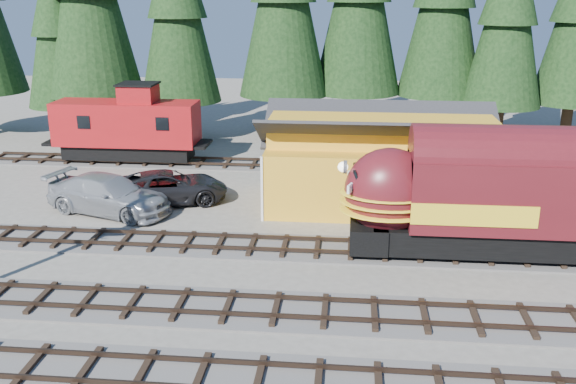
# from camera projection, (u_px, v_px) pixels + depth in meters

# --- Properties ---
(ground) EXTENTS (120.00, 120.00, 0.00)m
(ground) POSITION_uv_depth(u_px,v_px,m) (388.00, 292.00, 25.11)
(ground) COLOR #6B665B
(ground) RESTS_ON ground
(track_spur) EXTENTS (32.00, 3.20, 0.33)m
(track_spur) POSITION_uv_depth(u_px,v_px,m) (225.00, 164.00, 43.08)
(track_spur) COLOR #4C4947
(track_spur) RESTS_ON ground
(depot) EXTENTS (12.80, 7.00, 5.30)m
(depot) POSITION_uv_depth(u_px,v_px,m) (381.00, 153.00, 34.15)
(depot) COLOR orange
(depot) RESTS_ON ground
(conifer_backdrop) EXTENTS (81.58, 22.28, 16.99)m
(conifer_backdrop) POSITION_uv_depth(u_px,v_px,m) (455.00, 0.00, 44.65)
(conifer_backdrop) COLOR black
(conifer_backdrop) RESTS_ON ground
(locomotive) EXTENTS (16.52, 3.28, 4.49)m
(locomotive) POSITION_uv_depth(u_px,v_px,m) (525.00, 201.00, 27.55)
(locomotive) COLOR black
(locomotive) RESTS_ON ground
(caboose) EXTENTS (9.54, 2.77, 4.96)m
(caboose) POSITION_uv_depth(u_px,v_px,m) (128.00, 127.00, 42.95)
(caboose) COLOR black
(caboose) RESTS_ON ground
(pickup_truck_a) EXTENTS (7.07, 4.95, 1.79)m
(pickup_truck_a) POSITION_uv_depth(u_px,v_px,m) (169.00, 187.00, 35.28)
(pickup_truck_a) COLOR black
(pickup_truck_a) RESTS_ON ground
(pickup_truck_b) EXTENTS (7.38, 4.69, 1.99)m
(pickup_truck_b) POSITION_uv_depth(u_px,v_px,m) (109.00, 195.00, 33.68)
(pickup_truck_b) COLOR #9A9DA1
(pickup_truck_b) RESTS_ON ground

